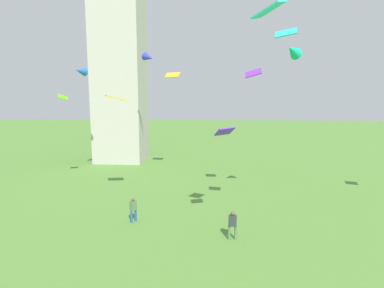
# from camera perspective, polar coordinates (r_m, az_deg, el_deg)

# --- Properties ---
(person_2) EXTENTS (0.45, 0.50, 1.68)m
(person_2) POSITION_cam_1_polar(r_m,az_deg,el_deg) (21.68, -10.63, -11.42)
(person_2) COLOR #235693
(person_2) RESTS_ON ground_plane
(person_4) EXTENTS (0.53, 0.28, 1.72)m
(person_4) POSITION_cam_1_polar(r_m,az_deg,el_deg) (19.01, 7.38, -14.16)
(person_4) COLOR #51754C
(person_4) RESTS_ON ground_plane
(kite_flying_0) EXTENTS (1.26, 1.05, 0.64)m
(kite_flying_0) POSITION_cam_1_polar(r_m,az_deg,el_deg) (18.58, 16.73, 18.81)
(kite_flying_0) COLOR #24C7B1
(kite_flying_1) EXTENTS (1.64, 1.68, 0.81)m
(kite_flying_1) POSITION_cam_1_polar(r_m,az_deg,el_deg) (15.89, 13.73, 22.66)
(kite_flying_1) COLOR #29D1D1
(kite_flying_2) EXTENTS (1.57, 1.39, 1.11)m
(kite_flying_2) POSITION_cam_1_polar(r_m,az_deg,el_deg) (33.55, -7.89, 15.34)
(kite_flying_2) COLOR #2B35D4
(kite_flying_3) EXTENTS (0.98, 1.06, 0.65)m
(kite_flying_3) POSITION_cam_1_polar(r_m,az_deg,el_deg) (31.73, -22.48, 7.89)
(kite_flying_3) COLOR #5BC40F
(kite_flying_4) EXTENTS (1.22, 1.02, 0.82)m
(kite_flying_4) POSITION_cam_1_polar(r_m,az_deg,el_deg) (24.45, 11.09, 12.57)
(kite_flying_4) COLOR purple
(kite_flying_5) EXTENTS (1.52, 1.59, 1.14)m
(kite_flying_5) POSITION_cam_1_polar(r_m,az_deg,el_deg) (23.15, 17.87, 15.87)
(kite_flying_5) COLOR #12BD95
(kite_flying_6) EXTENTS (1.89, 1.66, 0.51)m
(kite_flying_6) POSITION_cam_1_polar(r_m,az_deg,el_deg) (24.69, -13.61, 8.13)
(kite_flying_6) COLOR gold
(kite_flying_8) EXTENTS (1.26, 1.58, 0.70)m
(kite_flying_8) POSITION_cam_1_polar(r_m,az_deg,el_deg) (19.01, 5.98, 2.31)
(kite_flying_8) COLOR #5426E6
(kite_flying_9) EXTENTS (1.63, 1.20, 0.62)m
(kite_flying_9) POSITION_cam_1_polar(r_m,az_deg,el_deg) (33.07, -3.56, 12.43)
(kite_flying_9) COLOR gold
(kite_flying_10) EXTENTS (1.27, 1.49, 0.95)m
(kite_flying_10) POSITION_cam_1_polar(r_m,az_deg,el_deg) (33.50, -19.68, 12.43)
(kite_flying_10) COLOR blue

